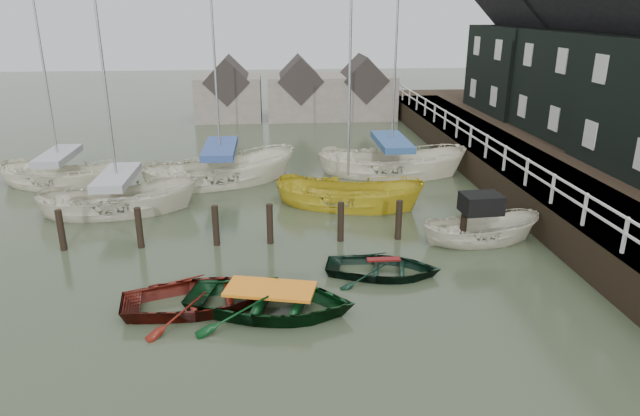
{
  "coord_description": "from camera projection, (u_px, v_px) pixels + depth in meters",
  "views": [
    {
      "loc": [
        -1.04,
        -14.94,
        7.59
      ],
      "look_at": [
        0.45,
        2.48,
        1.4
      ],
      "focal_mm": 32.0,
      "sensor_mm": 36.0,
      "label": 1
    }
  ],
  "objects": [
    {
      "name": "rowboat_green",
      "position": [
        271.0,
        312.0,
        15.01
      ],
      "size": [
        5.07,
        4.14,
        0.92
      ],
      "primitive_type": "imported",
      "rotation": [
        0.0,
        0.0,
        1.33
      ],
      "color": "black",
      "rests_on": "ground"
    },
    {
      "name": "rowboat_dkgreen",
      "position": [
        383.0,
        275.0,
        17.08
      ],
      "size": [
        3.85,
        3.11,
        0.71
      ],
      "primitive_type": "imported",
      "rotation": [
        0.0,
        0.0,
        1.36
      ],
      "color": "black",
      "rests_on": "ground"
    },
    {
      "name": "sailboat_d",
      "position": [
        391.0,
        173.0,
        27.29
      ],
      "size": [
        7.3,
        3.84,
        12.4
      ],
      "rotation": [
        0.0,
        0.0,
        1.39
      ],
      "color": "silver",
      "rests_on": "ground"
    },
    {
      "name": "motorboat",
      "position": [
        480.0,
        239.0,
        19.44
      ],
      "size": [
        4.18,
        1.82,
        2.44
      ],
      "rotation": [
        0.0,
        0.0,
        1.64
      ],
      "color": "beige",
      "rests_on": "ground"
    },
    {
      "name": "ground",
      "position": [
        312.0,
        282.0,
        16.65
      ],
      "size": [
        120.0,
        120.0,
        0.0
      ],
      "primitive_type": "plane",
      "color": "#2E3924",
      "rests_on": "ground"
    },
    {
      "name": "sailboat_e",
      "position": [
        62.0,
        185.0,
        25.52
      ],
      "size": [
        6.36,
        4.0,
        9.92
      ],
      "rotation": [
        0.0,
        0.0,
        1.25
      ],
      "color": "beige",
      "rests_on": "ground"
    },
    {
      "name": "sailboat_b",
      "position": [
        222.0,
        182.0,
        25.97
      ],
      "size": [
        7.41,
        4.49,
        12.15
      ],
      "rotation": [
        0.0,
        0.0,
        1.86
      ],
      "color": "beige",
      "rests_on": "ground"
    },
    {
      "name": "sailboat_a",
      "position": [
        121.0,
        210.0,
        22.31
      ],
      "size": [
        6.33,
        3.12,
        10.58
      ],
      "rotation": [
        0.0,
        0.0,
        1.71
      ],
      "color": "beige",
      "rests_on": "ground"
    },
    {
      "name": "pier",
      "position": [
        499.0,
        163.0,
        26.57
      ],
      "size": [
        3.04,
        32.0,
        2.7
      ],
      "color": "black",
      "rests_on": "ground"
    },
    {
      "name": "land_strip",
      "position": [
        609.0,
        175.0,
        27.25
      ],
      "size": [
        14.0,
        38.0,
        1.5
      ],
      "primitive_type": "cube",
      "color": "black",
      "rests_on": "ground"
    },
    {
      "name": "mooring_pilings",
      "position": [
        273.0,
        229.0,
        19.21
      ],
      "size": [
        13.72,
        0.22,
        1.8
      ],
      "color": "black",
      "rests_on": "ground"
    },
    {
      "name": "far_sheds",
      "position": [
        297.0,
        92.0,
        40.52
      ],
      "size": [
        14.0,
        4.08,
        4.39
      ],
      "color": "#665B51",
      "rests_on": "ground"
    },
    {
      "name": "sailboat_c",
      "position": [
        348.0,
        205.0,
        23.0
      ],
      "size": [
        6.45,
        4.12,
        10.03
      ],
      "rotation": [
        0.0,
        0.0,
        1.24
      ],
      "color": "gold",
      "rests_on": "ground"
    },
    {
      "name": "rowboat_red",
      "position": [
        204.0,
        307.0,
        15.26
      ],
      "size": [
        4.6,
        3.61,
        0.87
      ],
      "primitive_type": "imported",
      "rotation": [
        0.0,
        0.0,
        1.73
      ],
      "color": "#51120B",
      "rests_on": "ground"
    }
  ]
}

